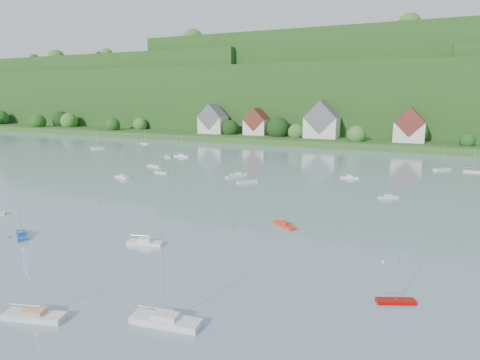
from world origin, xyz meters
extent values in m
cube|color=#29521E|center=(0.00, 200.00, 1.50)|extent=(600.00, 60.00, 3.00)
cube|color=#1A3F14|center=(0.00, 275.00, 20.00)|extent=(620.00, 160.00, 40.00)
cube|color=#1A3F14|center=(-150.00, 260.00, 24.00)|extent=(200.00, 120.00, 52.00)
cube|color=#1A3F14|center=(10.00, 270.00, 28.00)|extent=(240.00, 130.00, 60.00)
sphere|color=#306525|center=(-162.23, 187.01, 6.64)|extent=(11.19, 11.19, 11.19)
sphere|color=#306525|center=(-108.08, 191.48, 5.80)|extent=(8.61, 8.61, 8.61)
sphere|color=#194715|center=(-119.76, 180.47, 5.94)|extent=(9.03, 9.03, 9.03)
sphere|color=#306525|center=(-6.80, 183.88, 5.66)|extent=(8.19, 8.19, 8.19)
sphere|color=#306525|center=(-51.96, 186.07, 5.11)|extent=(6.49, 6.49, 6.49)
sphere|color=#194715|center=(-229.67, 187.03, 6.88)|extent=(11.94, 11.94, 11.94)
sphere|color=#306525|center=(46.85, 192.08, 6.95)|extent=(12.16, 12.16, 12.16)
sphere|color=#306525|center=(22.99, 179.93, 5.84)|extent=(8.73, 8.73, 8.73)
sphere|color=black|center=(-43.87, 185.86, 6.03)|extent=(9.32, 9.32, 9.32)
sphere|color=black|center=(-170.45, 193.35, 6.09)|extent=(9.50, 9.50, 9.50)
sphere|color=black|center=(-174.62, 191.87, 6.87)|extent=(11.91, 11.91, 11.91)
sphere|color=#194715|center=(-182.02, 179.81, 6.22)|extent=(9.91, 9.91, 9.91)
sphere|color=#194715|center=(67.84, 181.69, 5.03)|extent=(6.24, 6.24, 6.24)
sphere|color=black|center=(-17.00, 186.36, 6.87)|extent=(11.92, 11.92, 11.92)
sphere|color=#306525|center=(-119.71, 228.54, 51.84)|extent=(10.52, 10.52, 10.52)
sphere|color=#306525|center=(-223.02, 236.35, 52.41)|extent=(13.75, 13.75, 13.75)
sphere|color=#194715|center=(-84.27, 263.14, 51.80)|extent=(10.29, 10.29, 10.29)
sphere|color=black|center=(-190.36, 258.01, 51.80)|extent=(10.31, 10.31, 10.31)
sphere|color=black|center=(-175.19, 233.35, 51.42)|extent=(8.14, 8.14, 8.14)
sphere|color=#306525|center=(-177.57, 262.59, 51.25)|extent=(7.15, 7.15, 7.15)
sphere|color=black|center=(-243.68, 258.03, 52.04)|extent=(11.66, 11.66, 11.66)
sphere|color=black|center=(-68.16, 251.39, 51.26)|extent=(7.18, 7.18, 7.18)
sphere|color=#306525|center=(-157.98, 221.69, 51.56)|extent=(8.89, 8.89, 8.89)
sphere|color=#194715|center=(-234.52, 225.00, 51.36)|extent=(7.77, 7.77, 7.77)
sphere|color=black|center=(-193.31, 253.95, 51.74)|extent=(9.97, 9.97, 9.97)
sphere|color=#194715|center=(39.50, 255.03, 60.25)|extent=(12.83, 12.83, 12.83)
sphere|color=#306525|center=(-39.93, 242.18, 59.43)|extent=(8.18, 8.18, 8.18)
sphere|color=#194715|center=(1.11, 279.65, 60.23)|extent=(12.73, 12.73, 12.73)
sphere|color=#194715|center=(60.71, 274.89, 60.56)|extent=(14.65, 14.65, 14.65)
sphere|color=#306525|center=(39.25, 231.29, 60.09)|extent=(11.95, 11.95, 11.95)
sphere|color=#306525|center=(-47.14, 274.29, 59.24)|extent=(7.07, 7.07, 7.07)
sphere|color=black|center=(-3.47, 243.31, 59.44)|extent=(8.21, 8.21, 8.21)
sphere|color=#306525|center=(-22.82, 267.10, 60.14)|extent=(12.24, 12.24, 12.24)
sphere|color=#306525|center=(-95.50, 235.90, 60.39)|extent=(13.65, 13.65, 13.65)
sphere|color=#194715|center=(-39.98, 262.14, 42.10)|extent=(12.01, 12.01, 12.01)
sphere|color=black|center=(-3.70, 272.21, 42.75)|extent=(15.72, 15.72, 15.72)
sphere|color=#194715|center=(10.88, 267.92, 41.84)|extent=(10.54, 10.54, 10.54)
sphere|color=#194715|center=(-193.30, 298.62, 41.43)|extent=(8.18, 8.18, 8.18)
sphere|color=black|center=(-175.91, 289.59, 41.53)|extent=(8.74, 8.74, 8.74)
sphere|color=black|center=(-191.77, 268.51, 42.69)|extent=(15.38, 15.38, 15.38)
cube|color=silver|center=(-55.00, 187.00, 7.50)|extent=(14.00, 10.00, 9.00)
cube|color=#5C5C63|center=(-55.00, 187.00, 12.00)|extent=(14.00, 10.40, 14.00)
cube|color=silver|center=(-30.00, 189.00, 7.00)|extent=(12.00, 9.00, 8.00)
cube|color=maroon|center=(-30.00, 189.00, 11.00)|extent=(12.00, 9.36, 12.00)
cube|color=silver|center=(5.00, 188.00, 8.00)|extent=(16.00, 11.00, 10.00)
cube|color=#5C5C63|center=(5.00, 188.00, 13.00)|extent=(16.00, 11.44, 16.00)
cube|color=silver|center=(45.00, 186.00, 7.50)|extent=(13.00, 10.00, 9.00)
cube|color=maroon|center=(45.00, 186.00, 12.00)|extent=(13.00, 10.40, 13.00)
cube|color=#1F4E9B|center=(-10.36, 34.01, 0.28)|extent=(5.44, 4.36, 0.55)
cube|color=#1F4E9B|center=(-10.36, 34.01, 0.80)|extent=(2.20, 1.97, 0.50)
cylinder|color=silver|center=(-10.36, 34.01, 4.00)|extent=(0.10, 0.10, 6.89)
cylinder|color=silver|center=(-11.04, 34.47, 1.45)|extent=(2.56, 1.76, 0.08)
cube|color=silver|center=(14.07, 16.72, 0.34)|extent=(6.97, 3.62, 0.67)
cube|color=tan|center=(14.07, 16.72, 0.92)|extent=(2.62, 1.90, 0.50)
cylinder|color=silver|center=(14.07, 16.72, 4.87)|extent=(0.10, 0.10, 8.40)
cylinder|color=silver|center=(13.10, 16.44, 1.57)|extent=(3.58, 1.07, 0.08)
cube|color=silver|center=(11.18, 39.78, 0.29)|extent=(6.08, 3.03, 0.59)
cube|color=silver|center=(11.18, 39.78, 0.84)|extent=(2.27, 1.62, 0.50)
cylinder|color=silver|center=(11.18, 39.78, 4.25)|extent=(0.10, 0.10, 7.32)
cylinder|color=silver|center=(10.33, 39.57, 1.49)|extent=(3.14, 0.87, 0.08)
cube|color=silver|center=(27.64, 21.72, 0.38)|extent=(7.84, 3.13, 0.76)
cube|color=silver|center=(27.64, 21.72, 1.01)|extent=(2.84, 1.84, 0.50)
cylinder|color=silver|center=(27.64, 21.72, 5.53)|extent=(0.10, 0.10, 9.53)
cylinder|color=silver|center=(26.50, 21.56, 1.66)|extent=(4.17, 0.64, 0.08)
cube|color=red|center=(28.90, 57.75, 0.26)|extent=(5.15, 4.13, 0.52)
cube|color=red|center=(28.90, 57.75, 0.77)|extent=(2.09, 1.87, 0.50)
cylinder|color=silver|center=(28.90, 57.75, 3.78)|extent=(0.10, 0.10, 6.52)
cylinder|color=silver|center=(28.25, 58.19, 1.42)|extent=(2.43, 1.67, 0.08)
cube|color=#9A0703|center=(49.49, 36.54, 0.22)|extent=(4.59, 2.89, 0.45)
cylinder|color=silver|center=(49.49, 36.54, 3.23)|extent=(0.10, 0.10, 5.57)
cylinder|color=silver|center=(48.87, 36.28, 1.35)|extent=(2.29, 1.03, 0.08)
sphere|color=orange|center=(-12.12, 32.98, 0.00)|extent=(0.47, 0.47, 0.47)
sphere|color=orange|center=(20.09, 53.31, 0.00)|extent=(0.47, 0.47, 0.47)
sphere|color=orange|center=(-14.19, 56.32, 0.00)|extent=(0.48, 0.48, 0.48)
sphere|color=white|center=(47.05, 48.15, 0.00)|extent=(0.48, 0.48, 0.48)
cube|color=silver|center=(7.60, 89.69, 0.30)|extent=(5.19, 5.53, 0.59)
cylinder|color=silver|center=(7.60, 89.69, 4.30)|extent=(0.10, 0.10, 7.42)
cylinder|color=silver|center=(7.01, 89.03, 1.49)|extent=(2.23, 2.49, 0.08)
cube|color=silver|center=(-34.37, 122.56, 0.32)|extent=(6.52, 2.06, 0.65)
cube|color=silver|center=(-34.37, 122.56, 0.90)|extent=(2.31, 1.35, 0.50)
cylinder|color=silver|center=(-34.37, 122.56, 4.68)|extent=(0.10, 0.10, 8.06)
cylinder|color=silver|center=(-35.34, 122.52, 1.55)|extent=(3.55, 0.22, 0.08)
cube|color=silver|center=(-84.97, 129.24, 0.24)|extent=(4.28, 4.29, 0.47)
cylinder|color=silver|center=(-84.97, 129.24, 3.43)|extent=(0.10, 0.10, 5.92)
cylinder|color=silver|center=(-85.47, 128.74, 1.37)|extent=(1.89, 1.90, 0.08)
cube|color=silver|center=(57.33, 132.75, 0.31)|extent=(5.49, 5.61, 0.61)
cylinder|color=silver|center=(57.33, 132.75, 4.45)|extent=(0.10, 0.10, 7.67)
cylinder|color=silver|center=(56.69, 132.09, 1.51)|extent=(2.40, 2.49, 0.08)
cube|color=silver|center=(44.63, 87.57, 0.23)|extent=(4.60, 3.76, 0.47)
cube|color=silver|center=(44.63, 87.57, 0.72)|extent=(1.87, 1.69, 0.50)
cylinder|color=silver|center=(44.63, 87.57, 3.40)|extent=(0.10, 0.10, 5.86)
cylinder|color=silver|center=(44.05, 87.17, 1.37)|extent=(2.16, 1.54, 0.08)
cube|color=silver|center=(-22.02, 91.39, 0.23)|extent=(4.65, 1.30, 0.46)
cylinder|color=silver|center=(-22.02, 91.39, 3.37)|extent=(0.10, 0.10, 5.81)
cylinder|color=silver|center=(-22.72, 91.39, 1.36)|extent=(2.56, 0.08, 0.08)
cube|color=silver|center=(1.39, 94.75, 0.28)|extent=(4.24, 5.58, 0.56)
cylinder|color=silver|center=(1.39, 94.75, 4.05)|extent=(0.10, 0.10, 6.98)
cylinder|color=silver|center=(0.95, 94.03, 1.46)|extent=(1.66, 2.67, 0.08)
cube|color=silver|center=(1.00, 98.23, 0.26)|extent=(4.89, 4.33, 0.51)
cube|color=silver|center=(1.00, 98.23, 0.76)|extent=(2.03, 1.91, 0.50)
cylinder|color=silver|center=(1.00, 98.23, 3.72)|extent=(0.10, 0.10, 6.41)
cylinder|color=silver|center=(0.40, 97.75, 1.41)|extent=(2.25, 1.83, 0.08)
cube|color=silver|center=(-81.38, 126.82, 0.30)|extent=(5.13, 5.56, 0.59)
cylinder|color=silver|center=(-81.38, 126.82, 4.29)|extent=(0.10, 0.10, 7.40)
cylinder|color=silver|center=(-81.96, 126.14, 1.49)|extent=(2.19, 2.51, 0.08)
cube|color=silver|center=(-30.55, 99.62, 0.31)|extent=(6.35, 3.32, 0.61)
cylinder|color=silver|center=(-30.55, 99.62, 4.43)|extent=(0.10, 0.10, 7.64)
cylinder|color=silver|center=(-31.43, 99.87, 1.51)|extent=(3.26, 1.00, 0.08)
cube|color=silver|center=(-27.76, 80.38, 0.29)|extent=(6.08, 3.32, 0.59)
cube|color=silver|center=(-27.76, 80.38, 0.84)|extent=(2.30, 1.71, 0.50)
cylinder|color=silver|center=(-27.76, 80.38, 4.24)|extent=(0.10, 0.10, 7.32)
cylinder|color=silver|center=(-28.60, 80.64, 1.49)|extent=(3.10, 1.04, 0.08)
cube|color=silver|center=(66.04, 132.75, 0.28)|extent=(5.70, 1.61, 0.57)
cylinder|color=silver|center=(66.04, 132.75, 4.13)|extent=(0.10, 0.10, 7.12)
cylinder|color=silver|center=(65.19, 132.75, 1.47)|extent=(3.13, 0.09, 0.08)
cube|color=silver|center=(32.34, 107.29, 0.26)|extent=(5.35, 2.22, 0.52)
cube|color=silver|center=(32.34, 107.29, 0.77)|extent=(1.95, 1.28, 0.50)
cylinder|color=silver|center=(32.34, 107.29, 3.76)|extent=(0.10, 0.10, 6.48)
cylinder|color=silver|center=(31.57, 107.17, 1.42)|extent=(2.83, 0.51, 0.08)
cube|color=silver|center=(-73.38, 150.42, 0.32)|extent=(6.47, 4.32, 0.63)
cylinder|color=silver|center=(-73.38, 150.42, 4.58)|extent=(0.10, 0.10, 7.90)
cylinder|color=silver|center=(-74.23, 150.83, 1.53)|extent=(3.17, 1.57, 0.08)
cube|color=silver|center=(-39.26, 119.73, 0.32)|extent=(5.57, 5.85, 0.63)
cylinder|color=silver|center=(-39.26, 119.73, 4.58)|extent=(0.10, 0.10, 7.89)
cylinder|color=silver|center=(-39.90, 120.43, 1.53)|extent=(2.41, 2.61, 0.08)
camera|label=1|loc=(50.72, -10.19, 23.81)|focal=30.21mm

